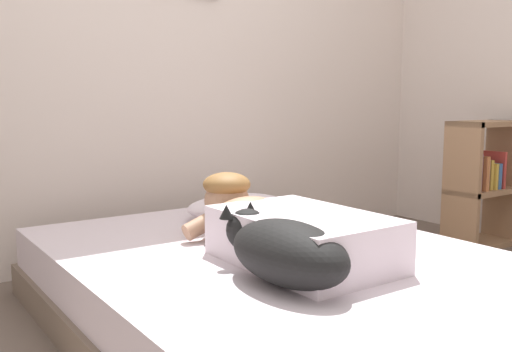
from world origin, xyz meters
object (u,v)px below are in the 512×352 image
pillow (237,206)px  dog (282,249)px  bed (281,292)px  bookshelf (481,182)px  person_lying (279,227)px  cell_phone (221,249)px  coffee_cup (275,221)px

pillow → dog: (-0.42, -0.91, 0.05)m
bed → dog: dog is taller
bed → bookshelf: (1.73, 0.31, 0.24)m
pillow → bookshelf: bearing=-12.7°
bookshelf → person_lying: bearing=-169.6°
bed → cell_phone: cell_phone is taller
bed → person_lying: person_lying is taller
pillow → dog: bearing=-114.8°
dog → person_lying: bearing=54.8°
cell_phone → bookshelf: (1.89, 0.14, 0.08)m
pillow → coffee_cup: pillow is taller
coffee_cup → cell_phone: coffee_cup is taller
dog → coffee_cup: dog is taller
dog → coffee_cup: 0.73m
cell_phone → bookshelf: bookshelf is taller
pillow → bookshelf: size_ratio=0.69×
pillow → person_lying: size_ratio=0.57×
coffee_cup → pillow: bearing=89.4°
bed → bookshelf: bookshelf is taller
bed → coffee_cup: size_ratio=16.57×
bed → pillow: size_ratio=3.98×
bed → dog: bearing=-127.2°
bed → cell_phone: 0.28m
bookshelf → coffee_cup: bearing=179.2°
pillow → person_lying: 0.71m
pillow → person_lying: bearing=-110.2°
coffee_cup → dog: bearing=-125.2°
pillow → coffee_cup: (-0.00, -0.32, -0.02)m
person_lying → pillow: bearing=69.8°
cell_phone → bookshelf: bearing=4.2°
dog → coffee_cup: size_ratio=4.60×
pillow → bookshelf: (1.51, -0.34, 0.03)m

